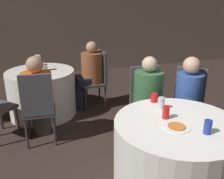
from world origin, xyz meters
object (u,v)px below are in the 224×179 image
(table_far, at_px, (42,93))
(soda_can_red, at_px, (166,112))
(chair_near_northeast, at_px, (188,99))
(chair_far_south, at_px, (38,104))
(person_blue_shirt, at_px, (187,103))
(chair_far_east, at_px, (98,75))
(chair_near_north, at_px, (145,98))
(person_floral_shirt, at_px, (89,75))
(bottle_far, at_px, (38,63))
(soda_can_blue, at_px, (208,127))
(soda_can_silver, at_px, (161,103))
(person_green_jacket, at_px, (149,101))
(pizza_plate_near, at_px, (176,127))
(person_orange_shirt, at_px, (38,97))
(table_near, at_px, (175,156))

(table_far, bearing_deg, soda_can_red, -62.90)
(table_far, distance_m, chair_near_northeast, 2.27)
(chair_far_south, height_order, person_blue_shirt, person_blue_shirt)
(chair_far_east, distance_m, soda_can_red, 2.10)
(table_far, bearing_deg, chair_near_north, -42.51)
(person_floral_shirt, xyz_separation_m, bottle_far, (-0.80, -0.04, 0.27))
(person_blue_shirt, relative_size, soda_can_blue, 9.43)
(chair_near_northeast, xyz_separation_m, bottle_far, (-1.79, 1.38, 0.29))
(person_floral_shirt, relative_size, bottle_far, 4.50)
(soda_can_silver, bearing_deg, person_green_jacket, 76.12)
(chair_far_south, bearing_deg, pizza_plate_near, -44.12)
(chair_near_northeast, bearing_deg, person_orange_shirt, 21.84)
(table_near, xyz_separation_m, table_far, (-1.12, 2.17, 0.00))
(chair_far_south, bearing_deg, table_far, 90.00)
(table_far, relative_size, chair_far_south, 1.09)
(soda_can_red, distance_m, bottle_far, 2.31)
(chair_near_north, distance_m, soda_can_silver, 0.73)
(chair_near_northeast, height_order, pizza_plate_near, chair_near_northeast)
(chair_near_northeast, distance_m, chair_far_south, 1.91)
(chair_far_south, distance_m, person_floral_shirt, 1.30)
(person_floral_shirt, height_order, bottle_far, person_floral_shirt)
(soda_can_blue, distance_m, bottle_far, 2.71)
(table_far, distance_m, chair_far_south, 0.97)
(soda_can_blue, bearing_deg, person_green_jacket, 89.70)
(chair_near_north, bearing_deg, chair_near_northeast, 164.16)
(soda_can_red, bearing_deg, chair_far_east, 92.83)
(chair_far_east, relative_size, person_floral_shirt, 0.85)
(table_far, bearing_deg, chair_near_northeast, -38.10)
(chair_near_northeast, relative_size, soda_can_red, 7.99)
(chair_far_east, bearing_deg, chair_far_south, 131.61)
(table_near, relative_size, chair_far_south, 1.21)
(soda_can_silver, height_order, soda_can_blue, same)
(pizza_plate_near, bearing_deg, table_far, 115.07)
(chair_far_south, height_order, chair_far_east, same)
(pizza_plate_near, relative_size, bottle_far, 0.94)
(table_far, bearing_deg, person_green_jacket, -46.80)
(table_far, bearing_deg, table_near, -62.58)
(chair_near_northeast, height_order, person_floral_shirt, person_floral_shirt)
(table_near, relative_size, chair_near_northeast, 1.21)
(person_orange_shirt, height_order, soda_can_blue, person_orange_shirt)
(chair_near_north, height_order, person_floral_shirt, person_floral_shirt)
(person_green_jacket, bearing_deg, chair_far_south, -7.65)
(person_floral_shirt, xyz_separation_m, person_orange_shirt, (-0.85, -0.81, 0.01))
(person_floral_shirt, height_order, person_green_jacket, person_floral_shirt)
(person_orange_shirt, bearing_deg, soda_can_silver, -36.89)
(person_blue_shirt, relative_size, bottle_far, 4.53)
(person_blue_shirt, bearing_deg, table_near, 90.00)
(soda_can_silver, bearing_deg, table_near, -89.24)
(person_orange_shirt, relative_size, person_green_jacket, 1.01)
(table_near, distance_m, person_green_jacket, 0.88)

